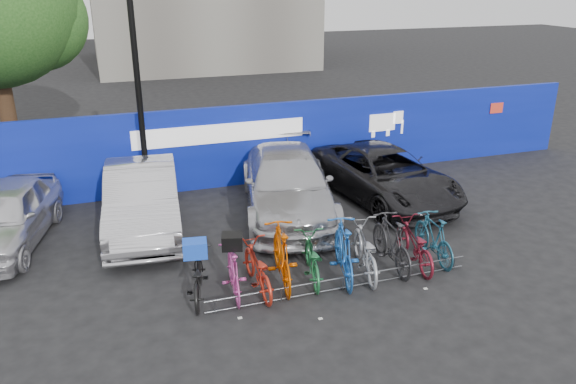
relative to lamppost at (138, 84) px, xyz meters
name	(u,v)px	position (x,y,z in m)	size (l,w,h in m)	color
ground	(331,276)	(3.20, -5.40, -3.27)	(100.00, 100.00, 0.00)	black
hoarding	(254,144)	(3.21, 0.60, -2.07)	(22.00, 0.18, 2.40)	navy
lamppost	(138,84)	(0.00, 0.00, 0.00)	(0.25, 0.50, 6.11)	black
bike_rack	(343,283)	(3.20, -6.00, -3.11)	(5.60, 0.03, 0.30)	#595B60
car_0	(5,216)	(-3.36, -1.61, -2.54)	(1.73, 4.29, 1.46)	silver
car_1	(142,198)	(-0.27, -1.71, -2.47)	(1.69, 4.84, 1.60)	#BAB8BD
car_2	(287,183)	(3.43, -1.84, -2.47)	(2.24, 5.52, 1.60)	#B3B3B8
car_3	(384,174)	(6.29, -1.81, -2.56)	(2.37, 5.14, 1.43)	black
bike_0	(197,277)	(0.40, -5.33, -2.82)	(0.60, 1.71, 0.90)	black
bike_1	(233,271)	(1.11, -5.42, -2.77)	(0.47, 1.66, 1.00)	#CB459A
bike_2	(257,268)	(1.58, -5.43, -2.79)	(0.64, 1.83, 0.96)	red
bike_3	(282,255)	(2.14, -5.30, -2.66)	(0.58, 2.05, 1.23)	#CC4C01
bike_4	(312,258)	(2.77, -5.36, -2.81)	(0.61, 1.75, 0.92)	#1D6836
bike_5	(344,251)	(3.42, -5.51, -2.66)	(0.57, 2.02, 1.22)	blue
bike_6	(365,250)	(3.92, -5.47, -2.74)	(0.70, 2.00, 1.05)	#979A9F
bike_7	(392,242)	(4.57, -5.43, -2.69)	(0.54, 1.92, 1.16)	#2A292C
bike_8	(414,244)	(5.08, -5.51, -2.78)	(0.65, 1.87, 0.98)	maroon
bike_9	(434,237)	(5.62, -5.43, -2.75)	(0.49, 1.75, 1.05)	#1D5570
cargo_crate	(195,249)	(0.40, -5.33, -2.21)	(0.46, 0.35, 0.33)	blue
cargo_topcase	(232,241)	(1.11, -5.42, -2.13)	(0.39, 0.35, 0.29)	black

